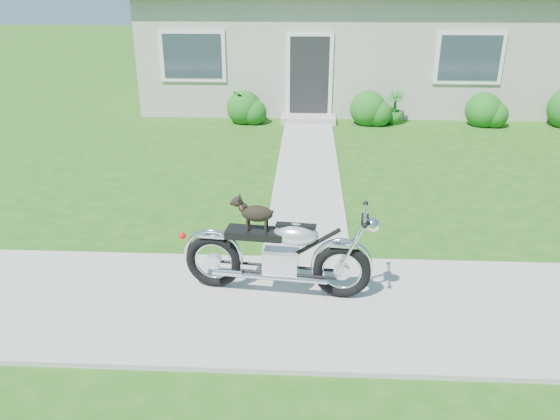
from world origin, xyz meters
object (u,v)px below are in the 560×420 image
at_px(house, 360,25).
at_px(motorcycle_with_dog, 280,253).
at_px(potted_plant_right, 394,108).
at_px(potted_plant_left, 246,107).

relative_size(house, motorcycle_with_dog, 5.67).
bearing_deg(potted_plant_right, potted_plant_left, 180.00).
bearing_deg(potted_plant_left, potted_plant_right, 0.00).
relative_size(potted_plant_right, motorcycle_with_dog, 0.37).
relative_size(potted_plant_left, motorcycle_with_dog, 0.36).
bearing_deg(house, motorcycle_with_dog, -98.72).
xyz_separation_m(house, motorcycle_with_dog, (-1.80, -11.77, -1.61)).
bearing_deg(motorcycle_with_dog, potted_plant_right, 79.69).
bearing_deg(house, potted_plant_right, -78.97).
height_order(potted_plant_left, potted_plant_right, potted_plant_right).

